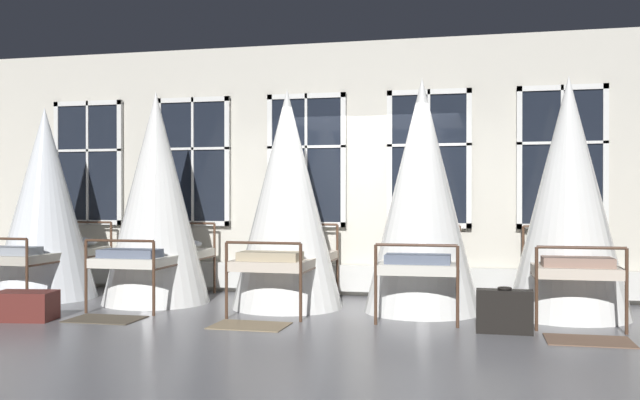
% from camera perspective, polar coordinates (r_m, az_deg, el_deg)
% --- Properties ---
extents(ground, '(25.85, 25.85, 0.00)m').
position_cam_1_polar(ground, '(8.91, 2.75, -8.64)').
color(ground, slate).
extents(back_wall_with_windows, '(13.92, 0.10, 3.54)m').
position_cam_1_polar(back_wall_with_windows, '(9.85, 3.87, 2.55)').
color(back_wall_with_windows, beige).
rests_on(back_wall_with_windows, ground).
extents(window_bank, '(9.68, 0.10, 2.76)m').
position_cam_1_polar(window_bank, '(9.73, 3.76, -1.09)').
color(window_bank, black).
rests_on(window_bank, ground).
extents(cot_first, '(1.39, 1.98, 2.60)m').
position_cam_1_polar(cot_first, '(10.31, -21.33, -0.39)').
color(cot_first, '#4C3323').
rests_on(cot_first, ground).
extents(cot_second, '(1.39, 1.98, 2.75)m').
position_cam_1_polar(cot_second, '(9.45, -13.10, 0.02)').
color(cot_second, '#4C3323').
rests_on(cot_second, ground).
extents(cot_third, '(1.39, 1.97, 2.73)m').
position_cam_1_polar(cot_third, '(8.82, -2.67, -0.07)').
color(cot_third, '#4C3323').
rests_on(cot_third, ground).
extents(cot_fourth, '(1.39, 1.99, 2.81)m').
position_cam_1_polar(cot_fourth, '(8.55, 8.23, 0.19)').
color(cot_fourth, '#4C3323').
rests_on(cot_fourth, ground).
extents(cot_fifth, '(1.39, 1.98, 2.78)m').
position_cam_1_polar(cot_fifth, '(8.60, 19.43, 0.06)').
color(cot_fifth, '#4C3323').
rests_on(cot_fifth, ground).
extents(rug_second, '(0.80, 0.57, 0.01)m').
position_cam_1_polar(rug_second, '(8.39, -16.95, -9.19)').
color(rug_second, brown).
rests_on(rug_second, ground).
extents(rug_third, '(0.81, 0.57, 0.01)m').
position_cam_1_polar(rug_third, '(7.69, -5.70, -10.06)').
color(rug_third, '#8E7A5B').
rests_on(rug_third, ground).
extents(rug_fifth, '(0.81, 0.57, 0.01)m').
position_cam_1_polar(rug_fifth, '(7.35, 20.88, -10.57)').
color(rug_fifth, brown).
rests_on(rug_fifth, ground).
extents(suitcase_dark, '(0.56, 0.22, 0.47)m').
position_cam_1_polar(suitcase_dark, '(7.47, 14.68, -8.69)').
color(suitcase_dark, black).
rests_on(suitcase_dark, ground).
extents(travel_trunk, '(0.70, 0.50, 0.32)m').
position_cam_1_polar(travel_trunk, '(8.63, -22.72, -7.89)').
color(travel_trunk, '#5B231E').
rests_on(travel_trunk, ground).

